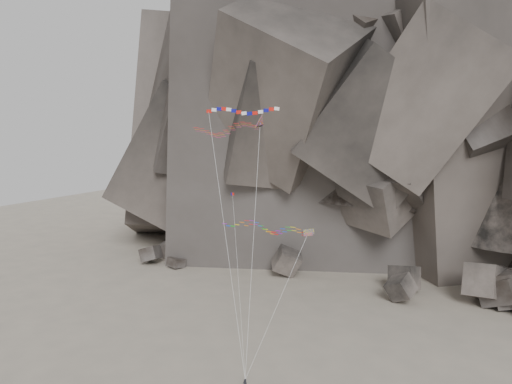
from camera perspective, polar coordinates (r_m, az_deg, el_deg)
The scene contains 7 objects.
ground at distance 62.30m, azimuth -3.51°, elevation -19.50°, with size 260.00×260.00×0.00m, color gray.
headland at distance 121.48m, azimuth 14.21°, elevation 13.92°, with size 110.00×70.00×84.00m, color #5A5049, non-canonical shape.
boulder_field at distance 89.45m, azimuth 15.83°, elevation -9.57°, with size 78.00×14.97×8.24m.
delta_kite at distance 62.15m, azimuth -3.80°, elevation 7.17°, with size 12.91×10.65×28.33m.
banner_kite at distance 61.68m, azimuth -1.62°, elevation 9.01°, with size 10.17×12.34×29.17m.
parafoil_kite at distance 57.89m, azimuth 0.60°, elevation -3.96°, with size 12.43×7.17×15.84m.
pennant_kite at distance 59.41m, azimuth -2.37°, elevation -5.24°, with size 6.75×8.72×18.70m.
Camera 1 is at (28.87, -47.24, 28.56)m, focal length 35.00 mm.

